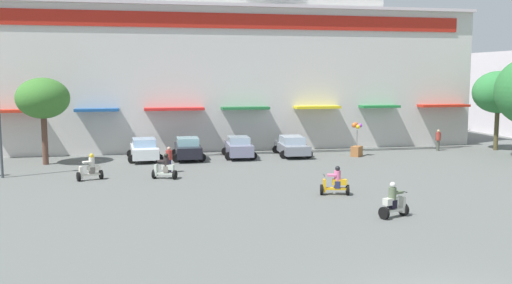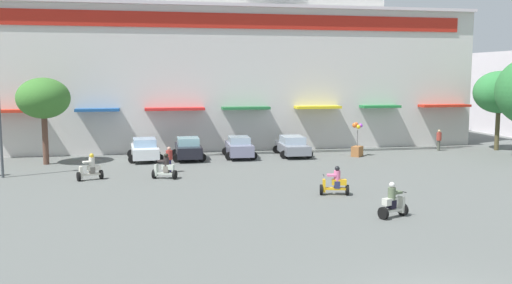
# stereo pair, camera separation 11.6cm
# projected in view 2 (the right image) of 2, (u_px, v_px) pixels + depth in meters

# --- Properties ---
(ground_plane) EXTENTS (128.00, 128.00, 0.00)m
(ground_plane) POSITION_uv_depth(u_px,v_px,m) (306.00, 198.00, 26.70)
(ground_plane) COLOR #5B5E5B
(colonial_building) EXTENTS (39.02, 16.99, 19.62)m
(colonial_building) POSITION_uv_depth(u_px,v_px,m) (231.00, 45.00, 48.18)
(colonial_building) COLOR silver
(colonial_building) RESTS_ON ground
(plaza_tree_0) EXTENTS (3.43, 3.63, 5.76)m
(plaza_tree_0) POSITION_uv_depth(u_px,v_px,m) (43.00, 99.00, 36.22)
(plaza_tree_0) COLOR brown
(plaza_tree_0) RESTS_ON ground
(plaza_tree_1) EXTENTS (4.05, 3.62, 6.24)m
(plaza_tree_1) POSITION_uv_depth(u_px,v_px,m) (499.00, 92.00, 43.10)
(plaza_tree_1) COLOR brown
(plaza_tree_1) RESTS_ON ground
(parked_car_0) EXTENTS (2.50, 4.30, 1.52)m
(parked_car_0) POSITION_uv_depth(u_px,v_px,m) (145.00, 149.00, 38.45)
(parked_car_0) COLOR white
(parked_car_0) RESTS_ON ground
(parked_car_1) EXTENTS (2.33, 3.85, 1.56)m
(parked_car_1) POSITION_uv_depth(u_px,v_px,m) (188.00, 149.00, 38.70)
(parked_car_1) COLOR black
(parked_car_1) RESTS_ON ground
(parked_car_2) EXTENTS (2.40, 4.07, 1.52)m
(parked_car_2) POSITION_uv_depth(u_px,v_px,m) (239.00, 147.00, 39.63)
(parked_car_2) COLOR slate
(parked_car_2) RESTS_ON ground
(parked_car_3) EXTENTS (2.53, 4.49, 1.46)m
(parked_car_3) POSITION_uv_depth(u_px,v_px,m) (292.00, 146.00, 40.52)
(parked_car_3) COLOR gray
(parked_car_3) RESTS_ON ground
(scooter_rider_0) EXTENTS (1.40, 0.95, 1.52)m
(scooter_rider_0) POSITION_uv_depth(u_px,v_px,m) (393.00, 203.00, 22.99)
(scooter_rider_0) COLOR black
(scooter_rider_0) RESTS_ON ground
(scooter_rider_3) EXTENTS (1.48, 1.02, 1.48)m
(scooter_rider_3) POSITION_uv_depth(u_px,v_px,m) (165.00, 168.00, 31.55)
(scooter_rider_3) COLOR black
(scooter_rider_3) RESTS_ON ground
(scooter_rider_4) EXTENTS (1.50, 0.96, 1.52)m
(scooter_rider_4) POSITION_uv_depth(u_px,v_px,m) (90.00, 169.00, 31.21)
(scooter_rider_4) COLOR black
(scooter_rider_4) RESTS_ON ground
(scooter_rider_5) EXTENTS (1.51, 0.87, 1.46)m
(scooter_rider_5) POSITION_uv_depth(u_px,v_px,m) (335.00, 183.00, 27.32)
(scooter_rider_5) COLOR black
(scooter_rider_5) RESTS_ON ground
(pedestrian_1) EXTENTS (0.55, 0.55, 1.59)m
(pedestrian_1) POSITION_uv_depth(u_px,v_px,m) (169.00, 158.00, 33.55)
(pedestrian_1) COLOR #292550
(pedestrian_1) RESTS_ON ground
(pedestrian_2) EXTENTS (0.55, 0.55, 1.67)m
(pedestrian_2) POSITION_uv_depth(u_px,v_px,m) (439.00, 139.00, 43.20)
(pedestrian_2) COLOR #4D5045
(pedestrian_2) RESTS_ON ground
(balloon_vendor_cart) EXTENTS (1.06, 1.06, 2.49)m
(balloon_vendor_cart) POSITION_uv_depth(u_px,v_px,m) (357.00, 145.00, 40.19)
(balloon_vendor_cart) COLOR #9E6437
(balloon_vendor_cart) RESTS_ON ground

